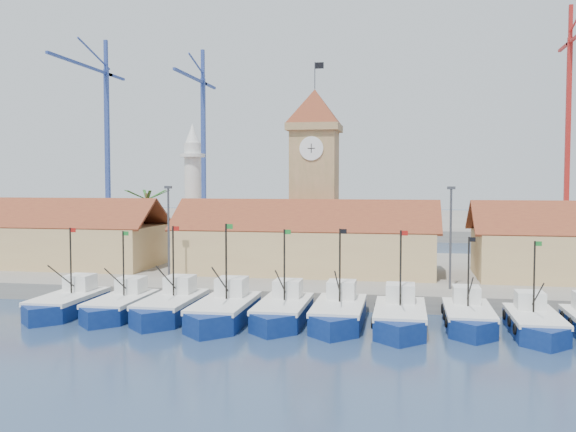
% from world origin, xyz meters
% --- Properties ---
extents(ground, '(400.00, 400.00, 0.00)m').
position_xyz_m(ground, '(0.00, 0.00, 0.00)').
color(ground, navy).
rests_on(ground, ground).
extents(quay, '(140.00, 32.00, 1.50)m').
position_xyz_m(quay, '(0.00, 24.00, 0.75)').
color(quay, gray).
rests_on(quay, ground).
extents(terminal, '(240.00, 80.00, 2.00)m').
position_xyz_m(terminal, '(0.00, 110.00, 1.00)').
color(terminal, gray).
rests_on(terminal, ground).
extents(boat_0, '(3.62, 9.93, 7.51)m').
position_xyz_m(boat_0, '(-17.46, 2.73, 0.78)').
color(boat_0, navy).
rests_on(boat_0, ground).
extents(boat_1, '(3.52, 9.63, 7.29)m').
position_xyz_m(boat_1, '(-12.75, 2.77, 0.75)').
color(boat_1, navy).
rests_on(boat_1, ground).
extents(boat_2, '(3.75, 10.28, 7.78)m').
position_xyz_m(boat_2, '(-8.47, 2.81, 0.80)').
color(boat_2, navy).
rests_on(boat_2, ground).
extents(boat_3, '(3.92, 10.73, 8.12)m').
position_xyz_m(boat_3, '(-3.73, 1.78, 0.84)').
color(boat_3, navy).
rests_on(boat_3, ground).
extents(boat_4, '(3.69, 10.10, 7.64)m').
position_xyz_m(boat_4, '(0.76, 2.73, 0.79)').
color(boat_4, navy).
rests_on(boat_4, ground).
extents(boat_5, '(3.74, 10.26, 7.76)m').
position_xyz_m(boat_5, '(5.13, 2.69, 0.80)').
color(boat_5, navy).
rests_on(boat_5, ground).
extents(boat_6, '(3.74, 10.24, 7.74)m').
position_xyz_m(boat_6, '(9.76, 2.08, 0.80)').
color(boat_6, navy).
rests_on(boat_6, ground).
extents(boat_7, '(3.47, 9.50, 7.19)m').
position_xyz_m(boat_7, '(14.82, 3.40, 0.74)').
color(boat_7, navy).
rests_on(boat_7, ground).
extents(boat_8, '(3.42, 9.36, 7.08)m').
position_xyz_m(boat_8, '(19.30, 2.08, 0.73)').
color(boat_8, navy).
rests_on(boat_8, ground).
extents(hall_left, '(31.20, 10.13, 7.61)m').
position_xyz_m(hall_left, '(-32.00, 20.00, 3.99)').
color(hall_left, tan).
rests_on(hall_left, quay).
extents(hall_center, '(27.04, 10.13, 7.61)m').
position_xyz_m(hall_center, '(0.00, 20.00, 3.99)').
color(hall_center, tan).
rests_on(hall_center, quay).
extents(clock_tower, '(5.80, 5.80, 22.70)m').
position_xyz_m(clock_tower, '(0.00, 26.00, 11.96)').
color(clock_tower, tan).
rests_on(clock_tower, quay).
extents(minaret, '(3.00, 3.00, 16.30)m').
position_xyz_m(minaret, '(-15.00, 28.00, 9.73)').
color(minaret, silver).
rests_on(minaret, quay).
extents(palm_tree, '(5.60, 5.03, 8.39)m').
position_xyz_m(palm_tree, '(-20.00, 26.00, 6.25)').
color(palm_tree, brown).
rests_on(palm_tree, quay).
extents(lamp_posts, '(80.70, 0.25, 9.03)m').
position_xyz_m(lamp_posts, '(0.50, 12.00, 6.48)').
color(lamp_posts, '#3F3F44').
rests_on(lamp_posts, quay).
extents(crane_blue_far, '(1.00, 36.44, 43.06)m').
position_xyz_m(crane_blue_far, '(-62.13, 100.06, 26.20)').
color(crane_blue_far, '#2D4189').
rests_on(crane_blue_far, terminal).
extents(crane_blue_near, '(1.00, 30.17, 41.09)m').
position_xyz_m(crane_blue_near, '(-39.44, 106.92, 24.61)').
color(crane_blue_near, '#2D4189').
rests_on(crane_blue_near, terminal).
extents(crane_red_right, '(1.00, 31.01, 47.13)m').
position_xyz_m(crane_red_right, '(45.17, 103.93, 27.97)').
color(crane_red_right, '#AD1F1A').
rests_on(crane_red_right, terminal).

